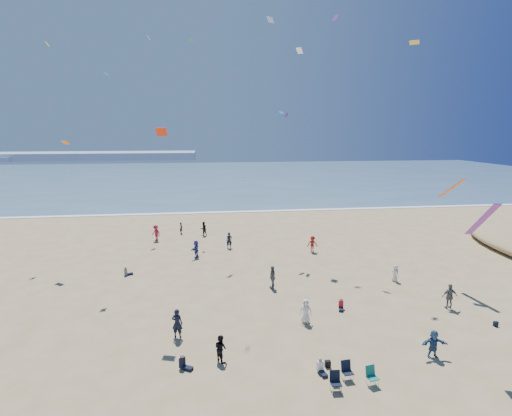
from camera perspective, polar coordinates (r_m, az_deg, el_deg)
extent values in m
plane|color=tan|center=(21.30, -2.80, -25.80)|extent=(220.00, 220.00, 0.00)
cube|color=#476B84|center=(112.73, -6.82, 4.46)|extent=(220.00, 100.00, 0.06)
cube|color=white|center=(63.31, -6.18, -0.64)|extent=(220.00, 1.20, 0.08)
cube|color=#7A8EA8|center=(196.32, -25.07, 6.73)|extent=(110.00, 20.00, 3.20)
imported|color=black|center=(50.97, -10.64, -2.83)|extent=(0.39, 0.56, 1.46)
imported|color=black|center=(49.53, -7.52, -2.96)|extent=(1.07, 1.01, 1.76)
imported|color=slate|center=(33.16, 2.36, -9.83)|extent=(0.56, 1.16, 1.93)
imported|color=white|center=(27.87, 7.11, -14.40)|extent=(0.93, 0.72, 1.68)
imported|color=black|center=(26.33, -11.20, -15.86)|extent=(0.79, 0.63, 1.89)
imported|color=black|center=(23.74, -5.08, -19.33)|extent=(0.93, 0.96, 1.56)
imported|color=silver|center=(36.67, 19.27, -8.77)|extent=(0.68, 0.83, 1.46)
imported|color=#373C98|center=(41.35, -8.57, -5.79)|extent=(1.09, 1.73, 1.78)
imported|color=slate|center=(32.78, 25.94, -11.28)|extent=(1.13, 0.54, 1.88)
imported|color=#2D4D7C|center=(26.05, 24.03, -17.31)|extent=(1.54, 0.58, 1.63)
imported|color=#A41732|center=(48.34, -14.10, -3.47)|extent=(1.38, 1.32, 1.88)
imported|color=black|center=(44.08, -3.85, -4.64)|extent=(0.65, 0.43, 1.77)
imported|color=maroon|center=(43.08, 8.06, -5.11)|extent=(1.15, 0.68, 1.75)
cube|color=silver|center=(22.48, 11.26, -23.18)|extent=(0.35, 0.20, 0.40)
cube|color=black|center=(23.79, 10.22, -21.07)|extent=(0.30, 0.22, 0.38)
cube|color=black|center=(31.77, 31.04, -14.00)|extent=(0.28, 0.18, 0.34)
cube|color=#4B208D|center=(41.47, 4.39, 13.09)|extent=(0.55, 0.77, 0.47)
cube|color=green|center=(55.11, -9.28, 22.63)|extent=(0.43, 0.53, 0.33)
cube|color=red|center=(27.99, -13.36, 10.53)|extent=(0.80, 0.49, 0.57)
cube|color=#682898|center=(44.53, 11.30, 25.11)|extent=(0.59, 0.68, 0.59)
cube|color=white|center=(57.55, -15.14, 22.45)|extent=(0.47, 0.58, 0.62)
cube|color=gold|center=(41.76, 21.69, 21.12)|extent=(0.89, 0.80, 0.31)
cube|color=white|center=(44.35, 6.24, 21.44)|extent=(0.80, 0.80, 0.51)
cube|color=white|center=(42.19, 2.06, 25.30)|extent=(0.79, 0.65, 0.61)
cube|color=#0792C9|center=(42.01, 3.61, 13.46)|extent=(0.75, 0.73, 0.27)
cube|color=#FE6A06|center=(41.84, -25.56, 8.44)|extent=(0.90, 0.78, 0.33)
cube|color=#572E98|center=(48.33, -6.56, 25.24)|extent=(0.74, 0.90, 0.37)
cube|color=#F9A714|center=(50.39, -27.68, 20.06)|extent=(0.35, 0.52, 0.48)
cube|color=#23A6D8|center=(38.57, -20.64, 17.51)|extent=(0.44, 0.59, 0.28)
cube|color=#EC5818|center=(36.45, 26.13, 2.52)|extent=(0.35, 2.64, 1.87)
cube|color=purple|center=(23.41, 29.54, -1.53)|extent=(0.35, 3.30, 2.33)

